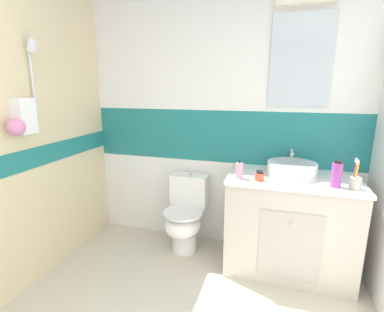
% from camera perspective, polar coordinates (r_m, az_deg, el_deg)
% --- Properties ---
extents(wall_back_tiled, '(3.20, 0.20, 2.50)m').
position_cam_1_polar(wall_back_tiled, '(2.77, 6.07, 7.29)').
color(wall_back_tiled, white).
rests_on(wall_back_tiled, ground_plane).
extents(vanity_cabinet, '(1.04, 0.60, 0.85)m').
position_cam_1_polar(vanity_cabinet, '(2.64, 18.89, -12.74)').
color(vanity_cabinet, beige).
rests_on(vanity_cabinet, ground_plane).
extents(sink_basin, '(0.40, 0.44, 0.18)m').
position_cam_1_polar(sink_basin, '(2.51, 19.39, -2.34)').
color(sink_basin, white).
rests_on(sink_basin, vanity_cabinet).
extents(toilet, '(0.37, 0.50, 0.74)m').
position_cam_1_polar(toilet, '(2.82, -1.36, -11.95)').
color(toilet, white).
rests_on(toilet, ground_plane).
extents(toothbrush_cup, '(0.08, 0.08, 0.22)m').
position_cam_1_polar(toothbrush_cup, '(2.36, 29.97, -4.48)').
color(toothbrush_cup, '#B2ADA3').
rests_on(toothbrush_cup, vanity_cabinet).
extents(soap_dispenser, '(0.06, 0.06, 0.17)m').
position_cam_1_polar(soap_dispenser, '(2.31, 9.47, -2.93)').
color(soap_dispenser, pink).
rests_on(soap_dispenser, vanity_cabinet).
extents(mouthwash_bottle, '(0.07, 0.07, 0.20)m').
position_cam_1_polar(mouthwash_bottle, '(2.33, 27.04, -3.31)').
color(mouthwash_bottle, '#993F99').
rests_on(mouthwash_bottle, vanity_cabinet).
extents(hair_gel_jar, '(0.08, 0.08, 0.08)m').
position_cam_1_polar(hair_gel_jar, '(2.29, 13.38, -3.96)').
color(hair_gel_jar, '#D84C33').
rests_on(hair_gel_jar, vanity_cabinet).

